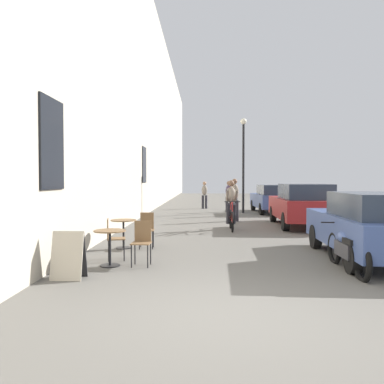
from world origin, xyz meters
TOP-DOWN VIEW (x-y plane):
  - ground_plane at (0.00, 0.00)m, footprint 88.00×88.00m
  - building_facade_left at (-3.45, 14.00)m, footprint 0.54×68.00m
  - cafe_table_near at (-2.23, 2.80)m, footprint 0.64×0.64m
  - cafe_chair_near_toward_street at (-2.31, 3.37)m, footprint 0.45×0.45m
  - cafe_chair_near_toward_wall at (-1.60, 2.87)m, footprint 0.40×0.40m
  - cafe_table_mid at (-2.37, 4.82)m, footprint 0.64×0.64m
  - cafe_chair_mid_toward_street at (-1.80, 4.90)m, footprint 0.40×0.40m
  - sandwich_board_sign at (-2.71, 1.77)m, footprint 0.56×0.39m
  - cyclist_on_bicycle at (0.61, 8.56)m, footprint 0.52×1.76m
  - pedestrian_near at (0.94, 11.28)m, footprint 0.37×0.28m
  - pedestrian_mid at (1.10, 13.69)m, footprint 0.35×0.25m
  - pedestrian_far at (1.00, 15.93)m, footprint 0.35×0.25m
  - pedestrian_furthest at (-0.28, 18.45)m, footprint 0.37×0.29m
  - street_lamp at (1.72, 15.41)m, footprint 0.32×0.32m
  - parked_car_nearest at (3.20, 3.46)m, footprint 1.86×4.17m
  - parked_car_second at (3.29, 9.55)m, footprint 1.99×4.49m
  - parked_car_third at (3.25, 15.53)m, footprint 1.83×4.15m
  - parked_motorcycle at (2.37, 2.51)m, footprint 0.62×2.15m

SIDE VIEW (x-z plane):
  - ground_plane at x=0.00m, z-range 0.00..0.00m
  - parked_motorcycle at x=2.37m, z-range -0.05..0.86m
  - sandwich_board_sign at x=-2.71m, z-range 0.00..0.83m
  - cafe_chair_near_toward_street at x=-2.31m, z-range 0.07..0.96m
  - cafe_chair_near_toward_wall at x=-1.60m, z-range 0.07..0.96m
  - cafe_chair_mid_toward_street at x=-1.80m, z-range 0.07..0.96m
  - cafe_table_near at x=-2.23m, z-range 0.16..0.88m
  - cafe_table_mid at x=-2.37m, z-range 0.16..0.88m
  - parked_car_third at x=3.25m, z-range 0.03..1.49m
  - parked_car_nearest at x=3.20m, z-range 0.03..1.49m
  - cyclist_on_bicycle at x=0.61m, z-range -0.06..1.68m
  - parked_car_second at x=3.29m, z-range 0.03..1.60m
  - pedestrian_furthest at x=-0.28m, z-range 0.10..1.72m
  - pedestrian_far at x=1.00m, z-range 0.10..1.76m
  - pedestrian_mid at x=1.10m, z-range 0.11..1.82m
  - pedestrian_near at x=0.94m, z-range 0.11..1.88m
  - street_lamp at x=1.72m, z-range 0.66..5.56m
  - building_facade_left at x=-3.45m, z-range 0.00..12.00m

